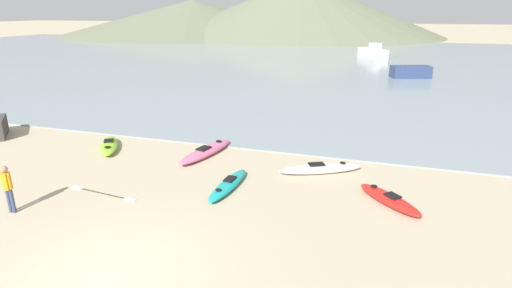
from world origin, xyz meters
name	(u,v)px	position (x,y,z in m)	size (l,w,h in m)	color
ground_plane	(104,278)	(0.00, 0.00, 0.00)	(400.00, 400.00, 0.00)	tan
bay_water	(335,61)	(0.00, 44.73, 0.03)	(160.00, 70.00, 0.06)	gray
far_hill_left	(193,17)	(-42.88, 92.74, 4.29)	(67.33, 67.33, 8.58)	#6B7056
far_hill_midleft	(301,7)	(-14.87, 95.40, 6.76)	(67.68, 67.68, 13.52)	#6B7056
kayak_on_sand_0	(206,151)	(-1.19, 8.51, 0.18)	(1.44, 3.65, 0.41)	#E5668C
kayak_on_sand_1	(109,145)	(-5.77, 7.92, 0.17)	(2.15, 2.72, 0.39)	#8CCC2D
kayak_on_sand_2	(228,185)	(0.98, 5.60, 0.15)	(0.72, 2.96, 0.34)	teal
kayak_on_sand_3	(320,169)	(3.88, 8.01, 0.18)	(3.23, 2.08, 0.41)	white
kayak_on_sand_4	(389,199)	(6.44, 6.08, 0.17)	(2.30, 2.31, 0.38)	red
person_near_foreground	(8,186)	(-4.85, 1.90, 0.89)	(0.32, 0.24, 1.56)	#384260
moored_boat_0	(373,52)	(4.29, 49.92, 0.72)	(4.15, 5.73, 1.89)	white
moored_boat_1	(411,72)	(8.29, 33.39, 0.60)	(3.79, 2.62, 1.08)	navy
loose_paddle	(103,193)	(-2.99, 3.87, 0.01)	(2.78, 0.47, 0.03)	black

